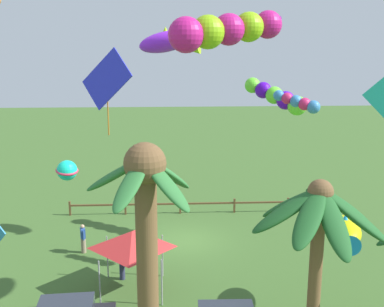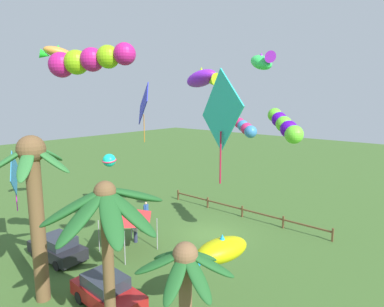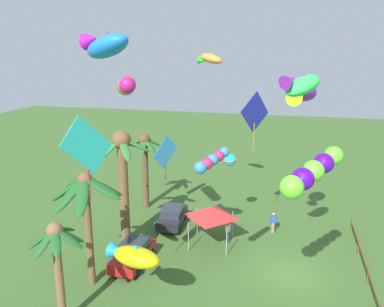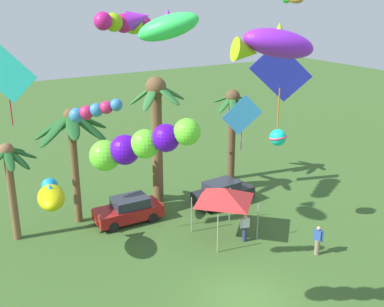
{
  "view_description": "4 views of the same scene",
  "coord_description": "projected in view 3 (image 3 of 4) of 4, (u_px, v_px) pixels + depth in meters",
  "views": [
    {
      "loc": [
        0.91,
        24.67,
        10.78
      ],
      "look_at": [
        -0.13,
        4.15,
        6.04
      ],
      "focal_mm": 43.77,
      "sensor_mm": 36.0,
      "label": 1
    },
    {
      "loc": [
        -13.38,
        17.76,
        9.73
      ],
      "look_at": [
        -2.0,
        4.44,
        6.72
      ],
      "focal_mm": 30.74,
      "sensor_mm": 36.0,
      "label": 2
    },
    {
      "loc": [
        -22.14,
        0.57,
        13.37
      ],
      "look_at": [
        -0.05,
        6.08,
        7.26
      ],
      "focal_mm": 36.9,
      "sensor_mm": 36.0,
      "label": 3
    },
    {
      "loc": [
        -11.19,
        -14.0,
        12.81
      ],
      "look_at": [
        0.12,
        4.71,
        5.42
      ],
      "focal_mm": 44.79,
      "sensor_mm": 36.0,
      "label": 4
    }
  ],
  "objects": [
    {
      "name": "palm_tree_2",
      "position": [
        57.0,
        251.0,
        18.78
      ],
      "size": [
        2.9,
        2.85,
        5.48
      ],
      "color": "brown",
      "rests_on": "ground"
    },
    {
      "name": "kite_fish_11",
      "position": [
        301.0,
        85.0,
        17.6
      ],
      "size": [
        2.47,
        2.22,
        1.34
      ],
      "color": "#35EA5B"
    },
    {
      "name": "kite_tube_8",
      "position": [
        311.0,
        173.0,
        17.18
      ],
      "size": [
        3.05,
        2.73,
        1.89
      ],
      "color": "#68E530"
    },
    {
      "name": "kite_diamond_7",
      "position": [
        87.0,
        147.0,
        17.1
      ],
      "size": [
        2.45,
        1.21,
        3.75
      ],
      "color": "#28C1B4"
    },
    {
      "name": "kite_tube_9",
      "position": [
        126.0,
        86.0,
        22.68
      ],
      "size": [
        3.72,
        2.27,
        1.35
      ],
      "color": "#C6197A"
    },
    {
      "name": "kite_fish_6",
      "position": [
        134.0,
        256.0,
        19.22
      ],
      "size": [
        1.8,
        2.99,
        1.14
      ],
      "color": "#C4C60C"
    },
    {
      "name": "kite_diamond_2",
      "position": [
        165.0,
        152.0,
        31.82
      ],
      "size": [
        2.32,
        1.37,
        3.7
      ],
      "color": "#2F84C0"
    },
    {
      "name": "parked_car_1",
      "position": [
        133.0,
        254.0,
        25.01
      ],
      "size": [
        3.95,
        1.83,
        1.51
      ],
      "color": "#A51919",
      "rests_on": "ground"
    },
    {
      "name": "palm_tree_1",
      "position": [
        123.0,
        167.0,
        26.83
      ],
      "size": [
        3.45,
        3.71,
        8.06
      ],
      "color": "brown",
      "rests_on": "ground"
    },
    {
      "name": "festival_tent",
      "position": [
        211.0,
        212.0,
        27.11
      ],
      "size": [
        2.86,
        2.86,
        2.85
      ],
      "color": "#9E9EA3",
      "rests_on": "ground"
    },
    {
      "name": "parked_car_0",
      "position": [
        172.0,
        216.0,
        30.57
      ],
      "size": [
        4.0,
        1.95,
        1.51
      ],
      "color": "black",
      "rests_on": "ground"
    },
    {
      "name": "kite_ball_4",
      "position": [
        230.0,
        160.0,
        28.8
      ],
      "size": [
        1.35,
        1.35,
        0.9
      ],
      "color": "#15E3BC"
    },
    {
      "name": "kite_fish_3",
      "position": [
        105.0,
        45.0,
        15.74
      ],
      "size": [
        2.05,
        2.8,
        1.39
      ],
      "color": "#1B76EE"
    },
    {
      "name": "spectator_1",
      "position": [
        273.0,
        222.0,
        29.33
      ],
      "size": [
        0.33,
        0.53,
        1.59
      ],
      "color": "gray",
      "rests_on": "ground"
    },
    {
      "name": "palm_tree_3",
      "position": [
        86.0,
        197.0,
        21.85
      ],
      "size": [
        4.42,
        4.56,
        6.82
      ],
      "color": "brown",
      "rests_on": "ground"
    },
    {
      "name": "palm_tree_0",
      "position": [
        145.0,
        156.0,
        33.14
      ],
      "size": [
        3.07,
        3.01,
        6.51
      ],
      "color": "brown",
      "rests_on": "ground"
    },
    {
      "name": "rail_fence",
      "position": [
        368.0,
        273.0,
        23.07
      ],
      "size": [
        14.48,
        0.12,
        0.95
      ],
      "color": "brown",
      "rests_on": "ground"
    },
    {
      "name": "kite_diamond_0",
      "position": [
        255.0,
        113.0,
        25.84
      ],
      "size": [
        2.52,
        1.62,
        4.07
      ],
      "color": "#272DD0"
    },
    {
      "name": "kite_tube_5",
      "position": [
        211.0,
        161.0,
        18.24
      ],
      "size": [
        1.93,
        1.41,
        0.98
      ],
      "color": "#377FC0"
    },
    {
      "name": "kite_fish_10",
      "position": [
        302.0,
        92.0,
        22.02
      ],
      "size": [
        3.53,
        2.19,
        1.57
      ],
      "color": "#8F22E5"
    },
    {
      "name": "spectator_0",
      "position": [
        228.0,
        232.0,
        27.85
      ],
      "size": [
        0.53,
        0.33,
        1.59
      ],
      "color": "#2D3351",
      "rests_on": "ground"
    },
    {
      "name": "kite_fish_1",
      "position": [
        210.0,
        59.0,
        29.62
      ],
      "size": [
        1.63,
        2.31,
        1.07
      ],
      "color": "orange"
    },
    {
      "name": "ground_plane",
      "position": [
        289.0,
        274.0,
        24.08
      ],
      "size": [
        120.0,
        120.0,
        0.0
      ],
      "primitive_type": "plane",
      "color": "#3D6028"
    }
  ]
}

